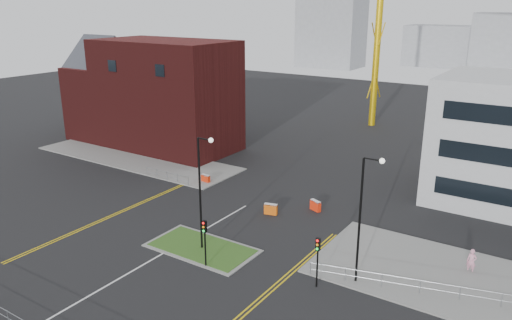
{
  "coord_description": "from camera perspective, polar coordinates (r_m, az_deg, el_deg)",
  "views": [
    {
      "loc": [
        24.91,
        -19.1,
        18.43
      ],
      "look_at": [
        1.54,
        16.41,
        5.0
      ],
      "focal_mm": 35.0,
      "sensor_mm": 36.0,
      "label": 1
    }
  ],
  "objects": [
    {
      "name": "barrier_right",
      "position": [
        46.7,
        6.81,
        -5.14
      ],
      "size": [
        1.21,
        0.82,
        0.97
      ],
      "color": "#FF2E0E",
      "rests_on": "ground"
    },
    {
      "name": "brick_building",
      "position": [
        68.15,
        -12.05,
        7.37
      ],
      "size": [
        24.2,
        10.07,
        14.24
      ],
      "color": "#411010",
      "rests_on": "ground"
    },
    {
      "name": "barrier_left",
      "position": [
        53.66,
        -5.78,
        -2.09
      ],
      "size": [
        1.1,
        0.49,
        0.9
      ],
      "color": "red",
      "rests_on": "ground"
    },
    {
      "name": "streetlamp_island",
      "position": [
        37.66,
        -6.2,
        -2.79
      ],
      "size": [
        1.46,
        0.36,
        9.18
      ],
      "color": "black",
      "rests_on": "ground"
    },
    {
      "name": "traffic_light_right",
      "position": [
        33.93,
        7.06,
        -10.48
      ],
      "size": [
        0.28,
        0.33,
        3.65
      ],
      "color": "black",
      "rests_on": "ground"
    },
    {
      "name": "traffic_light_island",
      "position": [
        36.3,
        -5.89,
        -8.48
      ],
      "size": [
        0.28,
        0.33,
        3.65
      ],
      "color": "black",
      "rests_on": "ground"
    },
    {
      "name": "railing_left",
      "position": [
        54.57,
        -10.15,
        -1.66
      ],
      "size": [
        6.05,
        0.05,
        1.1
      ],
      "color": "gray",
      "rests_on": "ground"
    },
    {
      "name": "ground",
      "position": [
        36.39,
        -16.96,
        -13.74
      ],
      "size": [
        200.0,
        200.0,
        0.0
      ],
      "primitive_type": "plane",
      "color": "black",
      "rests_on": "ground"
    },
    {
      "name": "barrier_mid",
      "position": [
        45.58,
        1.7,
        -5.58
      ],
      "size": [
        1.25,
        0.7,
        1.0
      ],
      "color": "#EA5D0D",
      "rests_on": "ground"
    },
    {
      "name": "yellow_left_a",
      "position": [
        48.33,
        -14.86,
        -5.5
      ],
      "size": [
        0.12,
        24.0,
        0.01
      ],
      "primitive_type": "cube",
      "color": "gold",
      "rests_on": "ground"
    },
    {
      "name": "streetlamp_right_near",
      "position": [
        33.62,
        12.19,
        -5.66
      ],
      "size": [
        1.46,
        0.36,
        9.18
      ],
      "color": "black",
      "rests_on": "ground"
    },
    {
      "name": "skyline_a",
      "position": [
        153.68,
        8.59,
        14.57
      ],
      "size": [
        18.0,
        12.0,
        22.0
      ],
      "primitive_type": "cube",
      "color": "gray",
      "rests_on": "ground"
    },
    {
      "name": "railing_right",
      "position": [
        35.6,
        22.32,
        -13.65
      ],
      "size": [
        19.05,
        5.05,
        1.1
      ],
      "color": "gray",
      "rests_on": "ground"
    },
    {
      "name": "island_kerb",
      "position": [
        39.96,
        -6.19,
        -9.97
      ],
      "size": [
        8.6,
        4.6,
        0.08
      ],
      "primitive_type": "cube",
      "color": "slate",
      "rests_on": "ground"
    },
    {
      "name": "yellow_left_b",
      "position": [
        48.12,
        -14.61,
        -5.58
      ],
      "size": [
        0.12,
        24.0,
        0.01
      ],
      "primitive_type": "cube",
      "color": "gold",
      "rests_on": "ground"
    },
    {
      "name": "yellow_right_a",
      "position": [
        34.74,
        1.57,
        -14.51
      ],
      "size": [
        0.12,
        20.0,
        0.01
      ],
      "primitive_type": "cube",
      "color": "gold",
      "rests_on": "ground"
    },
    {
      "name": "yellow_right_b",
      "position": [
        34.6,
        2.01,
        -14.65
      ],
      "size": [
        0.12,
        20.0,
        0.01
      ],
      "primitive_type": "cube",
      "color": "gold",
      "rests_on": "ground"
    },
    {
      "name": "skyline_d",
      "position": [
        162.94,
        22.09,
        11.91
      ],
      "size": [
        30.0,
        12.0,
        12.0
      ],
      "primitive_type": "cube",
      "color": "gray",
      "rests_on": "ground"
    },
    {
      "name": "pavement_right",
      "position": [
        37.96,
        25.25,
        -13.25
      ],
      "size": [
        24.0,
        10.0,
        0.12
      ],
      "primitive_type": "cube",
      "color": "slate",
      "rests_on": "ground"
    },
    {
      "name": "pavement_left",
      "position": [
        63.58,
        -13.58,
        0.24
      ],
      "size": [
        28.0,
        8.0,
        0.12
      ],
      "primitive_type": "cube",
      "color": "slate",
      "rests_on": "ground"
    },
    {
      "name": "centre_line",
      "position": [
        37.48,
        -14.58,
        -12.53
      ],
      "size": [
        0.15,
        30.0,
        0.01
      ],
      "primitive_type": "cube",
      "color": "silver",
      "rests_on": "ground"
    },
    {
      "name": "pedestrian",
      "position": [
        39.2,
        23.41,
        -10.58
      ],
      "size": [
        0.68,
        0.46,
        1.82
      ],
      "primitive_type": "imported",
      "rotation": [
        0.0,
        0.0,
        -0.04
      ],
      "color": "pink",
      "rests_on": "ground"
    },
    {
      "name": "grass_island",
      "position": [
        39.95,
        -6.19,
        -9.95
      ],
      "size": [
        8.0,
        4.0,
        0.12
      ],
      "primitive_type": "cube",
      "color": "#294C19",
      "rests_on": "ground"
    }
  ]
}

